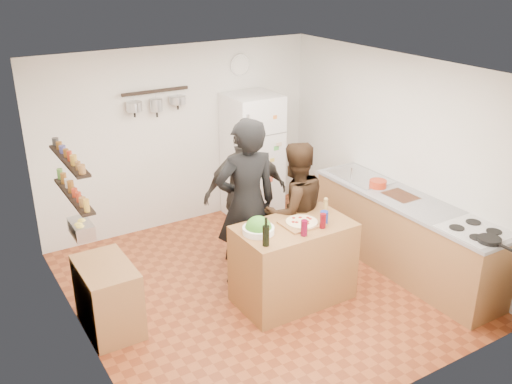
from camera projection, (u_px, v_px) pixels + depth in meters
room_shell at (243, 176)px, 6.47m from camera, size 4.20×4.20×4.20m
prep_island at (293, 263)px, 6.23m from camera, size 1.25×0.72×0.91m
pizza_board at (302, 224)px, 6.07m from camera, size 0.42×0.34×0.02m
pizza at (302, 222)px, 6.07m from camera, size 0.34×0.34×0.02m
salad_bowl at (258, 230)px, 5.88m from camera, size 0.33×0.33×0.07m
wine_bottle at (266, 236)px, 5.60m from camera, size 0.07×0.07×0.21m
wine_glass_near at (304, 228)px, 5.81m from camera, size 0.07×0.07×0.17m
wine_glass_far at (323, 221)px, 5.97m from camera, size 0.07×0.07×0.16m
pepper_mill at (325, 208)px, 6.28m from camera, size 0.05×0.05×0.16m
salt_canister at (324, 217)px, 6.08m from camera, size 0.08×0.08×0.14m
person_left at (247, 205)px, 6.34m from camera, size 0.79×0.57×1.99m
person_center at (294, 211)px, 6.57m from camera, size 0.85×0.68×1.66m
person_back at (246, 194)px, 6.91m from camera, size 1.11×0.64×1.78m
counter_run at (404, 235)px, 6.86m from camera, size 0.63×2.63×0.90m
stove_top at (475, 231)px, 5.93m from camera, size 0.60×0.62×0.02m
skillet at (490, 240)px, 5.68m from camera, size 0.23×0.23×0.04m
sink at (360, 177)px, 7.35m from camera, size 0.50×0.80×0.03m
cutting_board at (401, 196)px, 6.78m from camera, size 0.30×0.40×0.02m
red_bowl at (378, 184)px, 7.01m from camera, size 0.21×0.21×0.09m
fridge at (252, 157)px, 8.13m from camera, size 0.70×0.68×1.80m
wall_clock at (240, 65)px, 7.91m from camera, size 0.30×0.03×0.30m
spice_shelf_lower at (74, 196)px, 5.29m from camera, size 0.12×1.00×0.02m
spice_shelf_upper at (69, 160)px, 5.16m from camera, size 0.12×1.00×0.02m
produce_basket at (81, 229)px, 5.44m from camera, size 0.18×0.35×0.14m
side_table at (108, 297)px, 5.77m from camera, size 0.50×0.80×0.73m
pot_rack at (155, 91)px, 7.30m from camera, size 0.90×0.04×0.04m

